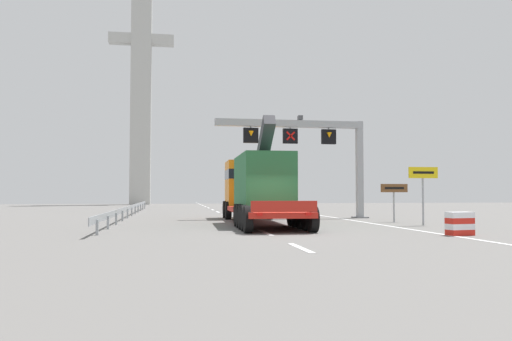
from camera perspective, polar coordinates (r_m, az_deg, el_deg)
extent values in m
plane|color=slate|center=(21.07, 2.37, -7.00)|extent=(112.00, 112.00, 0.00)
cube|color=silver|center=(15.13, 5.08, -8.73)|extent=(0.20, 2.60, 0.01)
cube|color=silver|center=(20.64, 1.14, -7.08)|extent=(0.20, 2.60, 0.01)
cube|color=silver|center=(26.21, -1.12, -6.11)|extent=(0.20, 2.60, 0.01)
cube|color=silver|center=(31.81, -2.58, -5.48)|extent=(0.20, 2.60, 0.01)
cube|color=silver|center=(37.43, -3.60, -5.03)|extent=(0.20, 2.60, 0.01)
cube|color=silver|center=(43.07, -4.35, -4.70)|extent=(0.20, 2.60, 0.01)
cube|color=silver|center=(48.70, -4.93, -4.45)|extent=(0.20, 2.60, 0.01)
cube|color=silver|center=(54.35, -5.39, -4.25)|extent=(0.20, 2.60, 0.01)
cube|color=silver|center=(59.99, -5.76, -4.08)|extent=(0.20, 2.60, 0.01)
cube|color=silver|center=(65.64, -6.07, -3.95)|extent=(0.20, 2.60, 0.01)
cube|color=silver|center=(71.29, -6.33, -3.83)|extent=(0.20, 2.60, 0.01)
cube|color=silver|center=(76.95, -6.55, -3.74)|extent=(0.20, 2.60, 0.01)
cube|color=silver|center=(82.60, -6.74, -3.65)|extent=(0.20, 2.60, 0.01)
cube|color=silver|center=(34.24, 8.50, -5.25)|extent=(0.20, 63.00, 0.01)
cube|color=#9EA0A5|center=(33.62, 11.65, 0.11)|extent=(0.40, 0.40, 6.33)
cube|color=slate|center=(33.62, 11.70, -5.21)|extent=(0.90, 0.90, 0.08)
cube|color=#9EA0A5|center=(32.52, 3.89, 5.31)|extent=(9.70, 0.44, 0.44)
cube|color=#4C4C51|center=(32.73, 5.02, 5.97)|extent=(0.28, 0.40, 0.28)
cube|color=black|center=(33.09, 8.23, 3.80)|extent=(0.95, 0.24, 0.96)
cube|color=#9EA0A5|center=(33.16, 8.22, 4.71)|extent=(0.08, 0.08, 0.16)
cone|color=orange|center=(32.98, 8.30, 3.99)|extent=(0.34, 0.34, 0.34)
cube|color=black|center=(32.42, 3.90, 3.91)|extent=(0.95, 0.24, 0.96)
cube|color=#9EA0A5|center=(32.48, 3.89, 4.84)|extent=(0.08, 0.08, 0.16)
cube|color=red|center=(32.29, 3.95, 3.93)|extent=(0.58, 0.02, 0.58)
cube|color=red|center=(32.29, 3.95, 3.93)|extent=(0.58, 0.02, 0.58)
cube|color=black|center=(31.93, -0.59, 4.00)|extent=(0.95, 0.24, 0.96)
cube|color=#9EA0A5|center=(32.00, -0.59, 4.94)|extent=(0.08, 0.08, 0.16)
cone|color=orange|center=(31.82, -0.56, 4.20)|extent=(0.34, 0.34, 0.34)
cube|color=red|center=(25.13, 0.90, -4.61)|extent=(3.06, 10.47, 0.24)
cube|color=red|center=(19.92, 3.22, -4.09)|extent=(2.66, 0.15, 0.44)
cylinder|color=black|center=(20.50, -0.92, -5.58)|extent=(0.35, 1.11, 1.10)
cylinder|color=black|center=(21.00, 6.45, -5.50)|extent=(0.35, 1.11, 1.10)
cylinder|color=black|center=(21.54, -1.26, -5.44)|extent=(0.35, 1.11, 1.10)
cylinder|color=black|center=(22.01, 5.77, -5.36)|extent=(0.35, 1.11, 1.10)
cylinder|color=black|center=(22.58, -1.57, -5.30)|extent=(0.35, 1.11, 1.10)
cylinder|color=black|center=(23.03, 5.15, -5.24)|extent=(0.35, 1.11, 1.10)
cylinder|color=black|center=(23.62, -1.85, -5.18)|extent=(0.35, 1.11, 1.10)
cylinder|color=black|center=(24.06, 4.58, -5.12)|extent=(0.35, 1.11, 1.10)
cylinder|color=black|center=(24.67, -2.11, -5.07)|extent=(0.35, 1.11, 1.10)
cylinder|color=black|center=(25.08, 4.06, -5.02)|extent=(0.35, 1.11, 1.10)
cube|color=orange|center=(32.15, -1.04, -1.72)|extent=(2.66, 3.26, 3.10)
cube|color=black|center=(32.17, -1.04, -0.47)|extent=(2.68, 3.28, 0.60)
cylinder|color=black|center=(32.91, -3.46, -4.43)|extent=(0.37, 1.11, 1.10)
cylinder|color=black|center=(33.21, 0.99, -4.42)|extent=(0.37, 1.11, 1.10)
cylinder|color=black|center=(30.92, -3.17, -4.55)|extent=(0.37, 1.11, 1.10)
cylinder|color=black|center=(31.24, 1.56, -4.53)|extent=(0.37, 1.11, 1.10)
cube|color=#236638|center=(25.51, 0.76, -1.28)|extent=(2.52, 5.78, 2.70)
cube|color=#2D2D33|center=(24.79, 1.05, 3.28)|extent=(0.63, 2.96, 2.29)
cube|color=red|center=(19.72, 0.44, -4.98)|extent=(0.20, 0.06, 0.12)
cube|color=red|center=(20.10, 6.00, -4.92)|extent=(0.20, 0.06, 0.12)
cylinder|color=#9EA0A5|center=(26.63, 18.39, -2.78)|extent=(0.10, 0.10, 2.93)
cube|color=yellow|center=(26.60, 18.42, -0.22)|extent=(1.55, 0.06, 0.56)
cube|color=black|center=(26.56, 18.45, -0.22)|extent=(1.12, 0.01, 0.12)
cylinder|color=#9EA0A5|center=(29.19, 15.35, -3.57)|extent=(0.10, 0.10, 2.13)
cube|color=brown|center=(29.13, 15.38, -1.93)|extent=(1.57, 0.06, 0.46)
cube|color=black|center=(29.09, 15.41, -1.93)|extent=(1.13, 0.01, 0.12)
cube|color=red|center=(20.97, 22.10, -6.53)|extent=(1.06, 0.63, 0.23)
cube|color=white|center=(20.96, 22.09, -5.91)|extent=(1.06, 0.63, 0.22)
cube|color=red|center=(20.94, 22.08, -5.30)|extent=(1.06, 0.63, 0.23)
cube|color=white|center=(20.93, 22.07, -4.68)|extent=(1.06, 0.63, 0.23)
cube|color=#999EA3|center=(36.59, -13.99, -4.09)|extent=(0.04, 35.77, 0.32)
cube|color=#999EA3|center=(20.45, -17.56, -6.18)|extent=(0.10, 0.10, 0.60)
cube|color=#999EA3|center=(23.66, -16.43, -5.68)|extent=(0.10, 0.10, 0.60)
cube|color=#999EA3|center=(26.89, -15.57, -5.30)|extent=(0.10, 0.10, 0.60)
cube|color=#999EA3|center=(30.12, -14.89, -5.00)|extent=(0.10, 0.10, 0.60)
cube|color=#999EA3|center=(33.35, -14.35, -4.76)|extent=(0.10, 0.10, 0.60)
cube|color=#999EA3|center=(36.59, -13.90, -4.56)|extent=(0.10, 0.10, 0.60)
cube|color=#999EA3|center=(39.83, -13.53, -4.39)|extent=(0.10, 0.10, 0.60)
cube|color=#999EA3|center=(43.07, -13.21, -4.25)|extent=(0.10, 0.10, 0.60)
cube|color=#999EA3|center=(46.32, -12.94, -4.13)|extent=(0.10, 0.10, 0.60)
cube|color=#999EA3|center=(49.56, -12.70, -4.02)|extent=(0.10, 0.10, 0.60)
cube|color=#999EA3|center=(52.81, -12.49, -3.93)|extent=(0.10, 0.10, 0.60)
cube|color=#B7B7B2|center=(74.04, -12.87, 10.91)|extent=(2.80, 2.00, 37.56)
cube|color=#B7B7B2|center=(75.21, -12.83, 14.25)|extent=(9.00, 1.60, 1.40)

